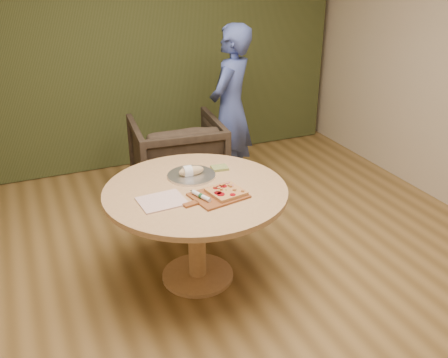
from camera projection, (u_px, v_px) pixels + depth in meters
room_shell at (248, 118)px, 2.85m from camera, size 5.04×6.04×2.84m
curtain at (128, 39)px, 5.26m from camera, size 4.80×0.14×2.78m
pedestal_table at (196, 206)px, 3.55m from camera, size 1.30×1.30×0.75m
pizza_paddle at (217, 196)px, 3.37m from camera, size 0.47×0.34×0.01m
flatbread_pizza at (226, 192)px, 3.39m from camera, size 0.26×0.26×0.04m
cutlery_roll at (201, 196)px, 3.33m from camera, size 0.09×0.19×0.03m
newspaper at (162, 201)px, 3.31m from camera, size 0.32×0.27×0.01m
serving_tray at (191, 175)px, 3.68m from camera, size 0.36×0.36×0.02m
bread_roll at (190, 171)px, 3.66m from camera, size 0.19×0.09×0.09m
green_packet at (220, 168)px, 3.79m from camera, size 0.13×0.11×0.02m
armchair at (177, 153)px, 4.92m from camera, size 0.91×0.86×0.87m
person_standing at (231, 109)px, 4.92m from camera, size 0.72×0.70×1.65m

